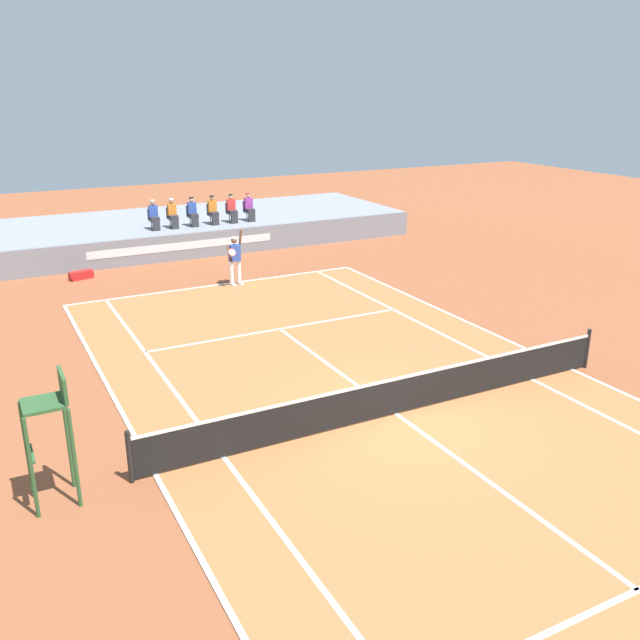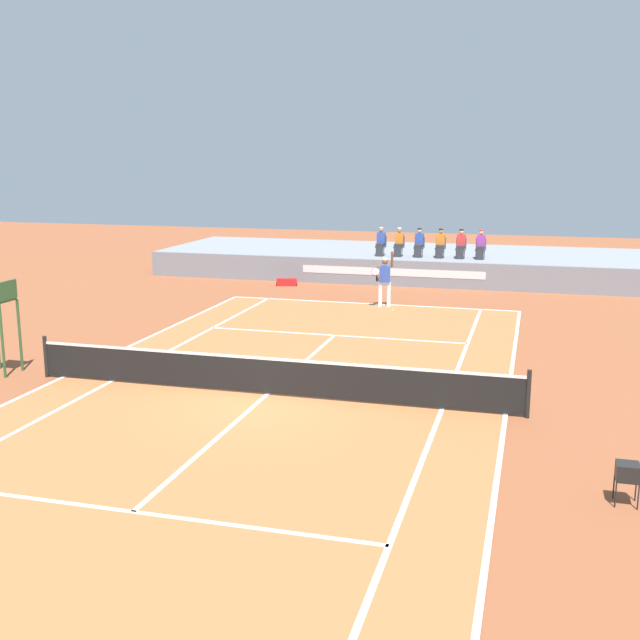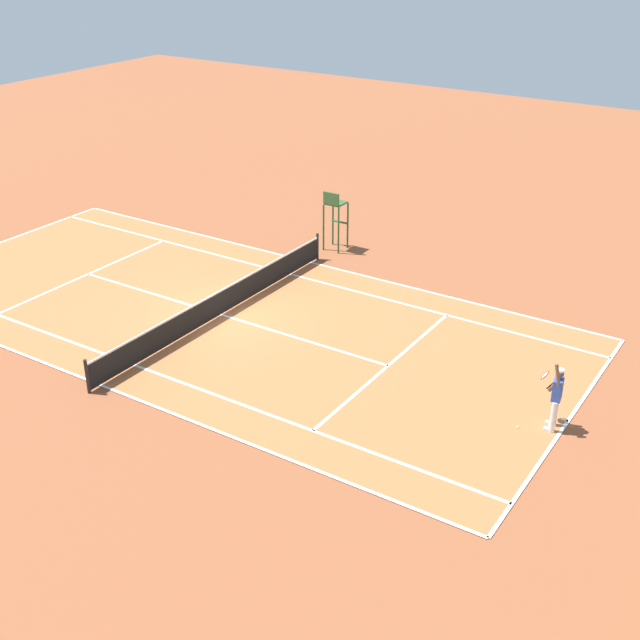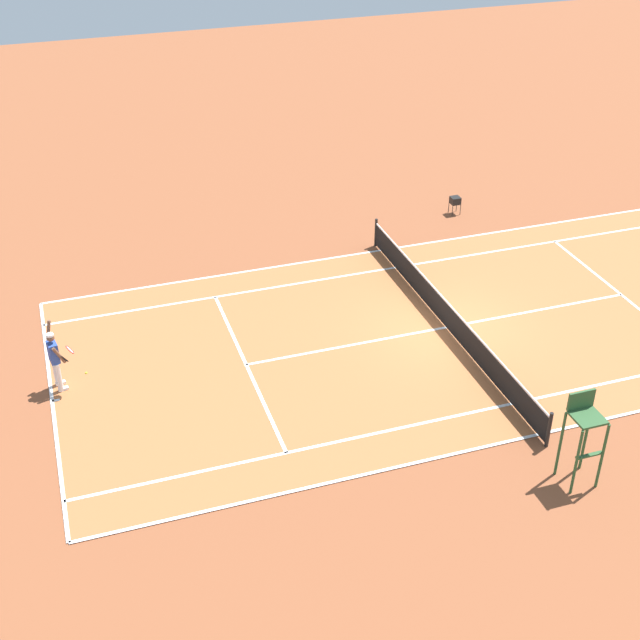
% 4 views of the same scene
% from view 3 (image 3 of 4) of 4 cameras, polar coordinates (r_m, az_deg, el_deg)
% --- Properties ---
extents(ground_plane, '(80.00, 80.00, 0.00)m').
position_cam_3_polar(ground_plane, '(28.22, -6.77, 0.32)').
color(ground_plane, brown).
extents(court, '(11.08, 23.88, 0.03)m').
position_cam_3_polar(court, '(28.21, -6.77, 0.34)').
color(court, '#B76638').
rests_on(court, ground).
extents(net, '(11.98, 0.10, 1.07)m').
position_cam_3_polar(net, '(27.99, -6.83, 1.28)').
color(net, black).
rests_on(net, ground).
extents(tennis_player, '(0.75, 0.72, 2.08)m').
position_cam_3_polar(tennis_player, '(22.44, 15.89, -5.07)').
color(tennis_player, white).
rests_on(tennis_player, ground).
extents(tennis_ball, '(0.07, 0.07, 0.07)m').
position_cam_3_polar(tennis_ball, '(22.73, 13.42, -7.17)').
color(tennis_ball, '#D1E533').
rests_on(tennis_ball, ground).
extents(umpire_chair, '(0.77, 0.77, 2.44)m').
position_cam_3_polar(umpire_chair, '(33.02, 1.03, 7.39)').
color(umpire_chair, '#2D562D').
rests_on(umpire_chair, ground).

